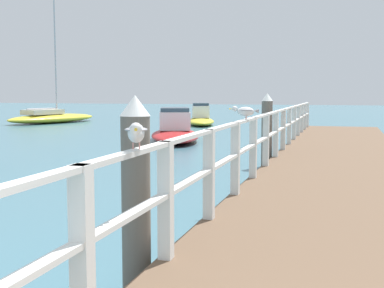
{
  "coord_description": "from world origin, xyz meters",
  "views": [
    {
      "loc": [
        0.1,
        -0.42,
        1.93
      ],
      "look_at": [
        -2.63,
        8.84,
        0.96
      ],
      "focal_mm": 48.31,
      "sensor_mm": 36.0,
      "label": 1
    }
  ],
  "objects_px": {
    "dock_piling_far": "(267,130)",
    "boat_5": "(175,130)",
    "seagull_foreground": "(136,132)",
    "dock_piling_near": "(136,193)",
    "boat_4": "(52,117)",
    "boat_2": "(201,118)",
    "seagull_background": "(245,111)"
  },
  "relations": [
    {
      "from": "seagull_background",
      "to": "boat_2",
      "type": "xyz_separation_m",
      "value": [
        -6.63,
        21.32,
        -1.2
      ]
    },
    {
      "from": "seagull_foreground",
      "to": "seagull_background",
      "type": "bearing_deg",
      "value": -112.07
    },
    {
      "from": "dock_piling_near",
      "to": "boat_4",
      "type": "distance_m",
      "value": 28.87
    },
    {
      "from": "boat_2",
      "to": "boat_5",
      "type": "bearing_deg",
      "value": -97.4
    },
    {
      "from": "dock_piling_near",
      "to": "seagull_foreground",
      "type": "xyz_separation_m",
      "value": [
        0.38,
        -0.9,
        0.67
      ]
    },
    {
      "from": "seagull_background",
      "to": "boat_2",
      "type": "relative_size",
      "value": 0.09
    },
    {
      "from": "seagull_foreground",
      "to": "boat_5",
      "type": "distance_m",
      "value": 16.7
    },
    {
      "from": "seagull_foreground",
      "to": "boat_4",
      "type": "height_order",
      "value": "boat_4"
    },
    {
      "from": "dock_piling_near",
      "to": "boat_2",
      "type": "xyz_separation_m",
      "value": [
        -6.26,
        24.99,
        -0.54
      ]
    },
    {
      "from": "boat_2",
      "to": "boat_5",
      "type": "height_order",
      "value": "boat_5"
    },
    {
      "from": "boat_5",
      "to": "boat_4",
      "type": "bearing_deg",
      "value": 121.74
    },
    {
      "from": "boat_2",
      "to": "boat_5",
      "type": "relative_size",
      "value": 0.9
    },
    {
      "from": "dock_piling_near",
      "to": "boat_2",
      "type": "bearing_deg",
      "value": 104.06
    },
    {
      "from": "seagull_foreground",
      "to": "boat_4",
      "type": "relative_size",
      "value": 0.05
    },
    {
      "from": "dock_piling_far",
      "to": "boat_2",
      "type": "distance_m",
      "value": 17.4
    },
    {
      "from": "seagull_background",
      "to": "boat_4",
      "type": "height_order",
      "value": "boat_4"
    },
    {
      "from": "seagull_foreground",
      "to": "boat_2",
      "type": "bearing_deg",
      "value": -97.83
    },
    {
      "from": "dock_piling_far",
      "to": "boat_4",
      "type": "bearing_deg",
      "value": 135.66
    },
    {
      "from": "dock_piling_far",
      "to": "dock_piling_near",
      "type": "bearing_deg",
      "value": -90.0
    },
    {
      "from": "seagull_foreground",
      "to": "boat_5",
      "type": "relative_size",
      "value": 0.08
    },
    {
      "from": "seagull_foreground",
      "to": "seagull_background",
      "type": "height_order",
      "value": "same"
    },
    {
      "from": "boat_4",
      "to": "dock_piling_far",
      "type": "bearing_deg",
      "value": -28.89
    },
    {
      "from": "boat_2",
      "to": "boat_4",
      "type": "distance_m",
      "value": 9.55
    },
    {
      "from": "dock_piling_near",
      "to": "dock_piling_far",
      "type": "xyz_separation_m",
      "value": [
        0.0,
        8.76,
        0.0
      ]
    },
    {
      "from": "seagull_foreground",
      "to": "boat_2",
      "type": "relative_size",
      "value": 0.09
    },
    {
      "from": "dock_piling_far",
      "to": "seagull_background",
      "type": "relative_size",
      "value": 4.12
    },
    {
      "from": "dock_piling_far",
      "to": "boat_4",
      "type": "relative_size",
      "value": 0.21
    },
    {
      "from": "dock_piling_near",
      "to": "boat_5",
      "type": "xyz_separation_m",
      "value": [
        -4.57,
        15.0,
        -0.53
      ]
    },
    {
      "from": "dock_piling_far",
      "to": "boat_5",
      "type": "height_order",
      "value": "dock_piling_far"
    },
    {
      "from": "seagull_foreground",
      "to": "boat_4",
      "type": "bearing_deg",
      "value": -79.42
    },
    {
      "from": "dock_piling_far",
      "to": "boat_5",
      "type": "distance_m",
      "value": 7.75
    },
    {
      "from": "dock_piling_near",
      "to": "boat_5",
      "type": "relative_size",
      "value": 0.33
    }
  ]
}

